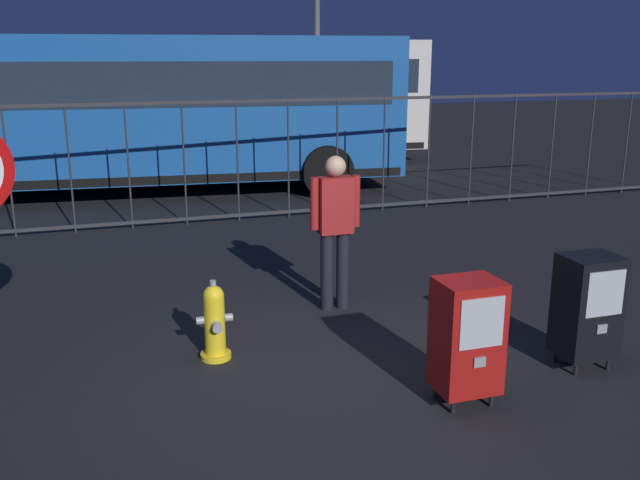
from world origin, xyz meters
TOP-DOWN VIEW (x-y plane):
  - ground_plane at (0.00, 0.00)m, footprint 60.00×60.00m
  - fire_hydrant at (-0.85, 0.73)m, footprint 0.33×0.32m
  - newspaper_box_primary at (0.89, -0.70)m, footprint 0.48×0.42m
  - newspaper_box_secondary at (2.21, -0.44)m, footprint 0.48×0.42m
  - pedestrian at (0.60, 1.61)m, footprint 0.55×0.22m
  - fence_barrier at (0.00, 5.95)m, footprint 18.03×0.04m
  - bus_near at (-1.10, 8.95)m, footprint 10.69×3.54m
  - bus_far at (1.13, 12.45)m, footprint 10.70×3.63m

SIDE VIEW (x-z plane):
  - ground_plane at x=0.00m, z-range 0.00..0.00m
  - fire_hydrant at x=-0.85m, z-range -0.02..0.72m
  - newspaper_box_primary at x=0.89m, z-range 0.06..1.08m
  - newspaper_box_secondary at x=2.21m, z-range 0.06..1.08m
  - pedestrian at x=0.60m, z-range 0.11..1.78m
  - fence_barrier at x=0.00m, z-range 0.02..2.02m
  - bus_near at x=-1.10m, z-range 0.21..3.21m
  - bus_far at x=1.13m, z-range 0.21..3.21m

